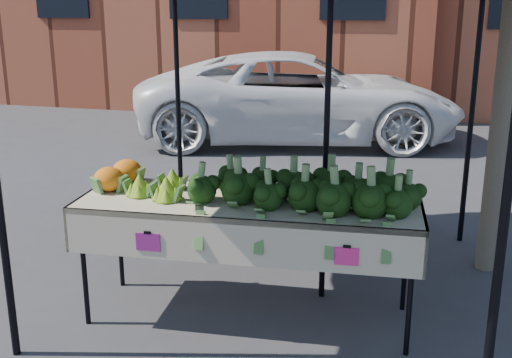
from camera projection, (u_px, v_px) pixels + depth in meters
name	position (u px, v px, depth m)	size (l,w,h in m)	color
ground	(274.00, 326.00, 4.46)	(90.00, 90.00, 0.00)	#353538
table	(249.00, 260.00, 4.48)	(2.46, 1.00, 0.90)	#C4B693
canopy	(283.00, 121.00, 4.71)	(3.16, 3.16, 2.74)	black
broccoli_heap	(304.00, 184.00, 4.24)	(1.62, 0.59, 0.29)	black
romanesco_cluster	(159.00, 179.00, 4.48)	(0.45, 0.49, 0.22)	#83B629
cauliflower_pair	(118.00, 174.00, 4.65)	(0.25, 0.45, 0.20)	orange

